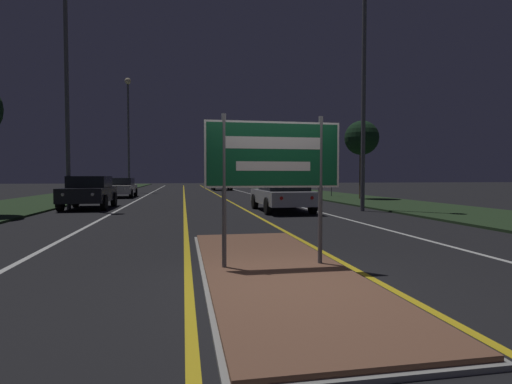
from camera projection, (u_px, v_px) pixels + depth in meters
ground_plane at (288, 287)px, 5.40m from camera, size 160.00×160.00×0.00m
median_island at (273, 269)px, 6.27m from camera, size 2.26×6.95×0.10m
verge_left at (43, 201)px, 23.35m from camera, size 5.00×100.00×0.08m
verge_right at (348, 198)px, 26.76m from camera, size 5.00×100.00×0.08m
centre_line_yellow_left at (184, 196)px, 29.73m from camera, size 0.12×70.00×0.01m
centre_line_yellow_right at (219, 196)px, 30.21m from camera, size 0.12×70.00×0.01m
lane_line_white_left at (144, 196)px, 29.21m from camera, size 0.12×70.00×0.01m
lane_line_white_right at (257, 195)px, 30.73m from camera, size 0.12×70.00×0.01m
edge_line_white_left at (101, 197)px, 28.68m from camera, size 0.10×70.00×0.01m
edge_line_white_right at (294, 195)px, 31.27m from camera, size 0.10×70.00×0.01m
highway_sign at (273, 161)px, 6.20m from camera, size 2.14×0.07×2.35m
streetlight_left_near at (66, 58)px, 17.38m from camera, size 0.56×0.56×10.19m
streetlight_left_far at (128, 119)px, 35.35m from camera, size 0.55×0.55×10.17m
streetlight_right_near at (364, 37)px, 16.78m from camera, size 0.59×0.59×11.03m
car_receding_0 at (282, 194)px, 16.89m from camera, size 2.03×4.68×1.41m
car_receding_1 at (284, 186)px, 29.82m from camera, size 1.98×4.51×1.45m
car_receding_2 at (222, 183)px, 42.37m from camera, size 2.00×4.29×1.42m
car_receding_3 at (236, 182)px, 55.30m from camera, size 1.88×4.75×1.40m
car_approaching_0 at (89, 191)px, 18.38m from camera, size 2.00×4.07×1.50m
car_approaching_1 at (121, 187)px, 28.08m from camera, size 1.93×4.30×1.37m
warning_sign at (332, 176)px, 28.30m from camera, size 0.60×0.06×2.42m
roadside_palm_right at (362, 138)px, 25.01m from camera, size 2.14×2.14×4.89m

